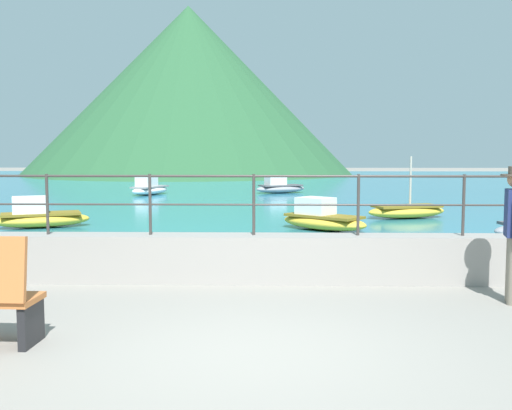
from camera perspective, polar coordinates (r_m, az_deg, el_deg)
ground_plane at (r=6.17m, az=-1.02°, el=-13.39°), size 120.00×120.00×0.00m
promenade_wall at (r=9.19m, az=-0.20°, el=-4.94°), size 20.00×0.56×0.70m
railing at (r=9.07m, az=-0.21°, el=1.06°), size 18.44×0.04×0.90m
lake_water at (r=31.74m, az=0.89°, el=1.67°), size 64.00×44.32×0.06m
hill_main at (r=49.21m, az=-6.20°, el=10.42°), size 25.49×25.49×12.99m
boat_0 at (r=26.95m, az=2.19°, el=1.68°), size 2.46×1.82×0.76m
boat_1 at (r=26.32m, az=-9.82°, el=1.52°), size 1.69×2.47×0.76m
boat_3 at (r=17.62m, az=13.73°, el=-0.53°), size 2.47×1.56×1.71m
boat_4 at (r=15.98m, az=-19.39°, el=-1.01°), size 2.47×1.71×0.76m
boat_5 at (r=14.71m, az=6.13°, el=-1.25°), size 2.33×2.19×0.76m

